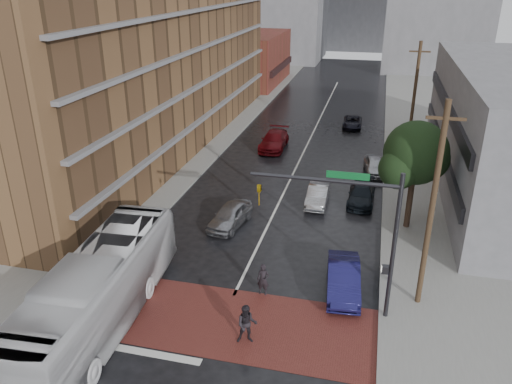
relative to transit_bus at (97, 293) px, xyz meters
The scene contains 19 objects.
ground 5.60m from the transit_bus, 11.99° to the left, with size 160.00×160.00×0.00m, color black.
crosswalk 5.72m from the transit_bus, 17.13° to the left, with size 14.00×5.00×0.02m, color maroon.
sidewalk_west 26.91m from the transit_bus, 103.55° to the left, with size 9.00×90.00×0.15m, color gray.
sidewalk_east 31.04m from the transit_bus, 57.38° to the left, with size 9.00×90.00×0.15m, color gray.
storefront_west 55.55m from the transit_bus, 97.03° to the left, with size 8.00×16.00×7.00m, color maroon.
street_tree 19.23m from the transit_bus, 43.75° to the left, with size 4.20×4.10×6.90m.
signal_mast 12.01m from the transit_bus, 18.06° to the left, with size 6.50×0.30×7.20m.
utility_pole_near 15.29m from the transit_bus, 20.03° to the left, with size 1.60×0.26×10.00m.
utility_pole_far 28.95m from the transit_bus, 60.84° to the left, with size 1.60×0.26×10.00m.
transit_bus is the anchor object (origin of this frame).
pedestrian_a 7.81m from the transit_bus, 31.96° to the left, with size 0.61×0.40×1.68m, color black.
pedestrian_b 6.78m from the transit_bus, ahead, with size 0.89×0.70×1.84m, color black.
car_travel_a 11.23m from the transit_bus, 75.04° to the left, with size 1.68×4.17×1.42m, color #93949A.
car_travel_b 17.33m from the transit_bus, 63.10° to the left, with size 1.37×3.92×1.29m, color #B3B5BB.
car_travel_c 26.62m from the transit_bus, 84.84° to the left, with size 2.14×5.25×1.52m, color maroon.
suv_travel 36.25m from the transit_bus, 75.80° to the left, with size 1.88×4.07×1.13m, color black.
car_parked_near 11.72m from the transit_bus, 26.99° to the left, with size 1.58×4.53×1.49m, color #17154B.
car_parked_mid 19.57m from the transit_bus, 56.65° to the left, with size 1.77×4.35×1.26m, color black.
car_parked_far 25.13m from the transit_bus, 62.71° to the left, with size 1.54×3.84×1.31m, color #ACAEB4.
Camera 1 is at (6.00, -17.23, 14.61)m, focal length 35.00 mm.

